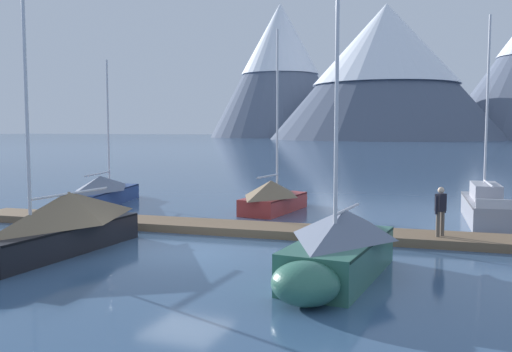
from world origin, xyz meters
TOP-DOWN VIEW (x-y plane):
  - ground_plane at (0.00, 0.00)m, footprint 700.00×700.00m
  - mountain_west_summit at (-79.20, 234.51)m, footprint 65.63×65.63m
  - mountain_central_massif at (-25.01, 202.11)m, footprint 88.38×88.38m
  - dock at (0.00, 4.00)m, footprint 23.40×3.82m
  - sailboat_nearest_berth at (-9.65, 8.66)m, footprint 3.17×7.19m
  - sailboat_second_berth at (-3.78, -1.52)m, footprint 1.92×7.39m
  - sailboat_mid_dock_port at (-0.46, 9.64)m, footprint 2.20×5.55m
  - sailboat_mid_dock_starboard at (5.18, -1.16)m, footprint 2.30×5.96m
  - sailboat_far_berth at (8.85, 10.45)m, footprint 2.11×7.19m
  - person_on_dock at (7.40, 4.37)m, footprint 0.38×0.53m

SIDE VIEW (x-z plane):
  - ground_plane at x=0.00m, z-range 0.00..0.00m
  - dock at x=0.00m, z-range 0.00..0.30m
  - sailboat_far_berth at x=8.85m, z-range -3.73..5.03m
  - sailboat_mid_dock_port at x=-0.46m, z-range -3.59..5.05m
  - sailboat_nearest_berth at x=-9.65m, z-range -3.05..4.53m
  - sailboat_mid_dock_starboard at x=5.18m, z-range -2.96..4.65m
  - sailboat_second_berth at x=-3.78m, z-range -3.26..5.08m
  - person_on_dock at x=7.40m, z-range 0.42..2.11m
  - mountain_central_massif at x=-25.01m, z-range 1.96..53.45m
  - mountain_west_summit at x=-79.20m, z-range 2.06..64.82m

